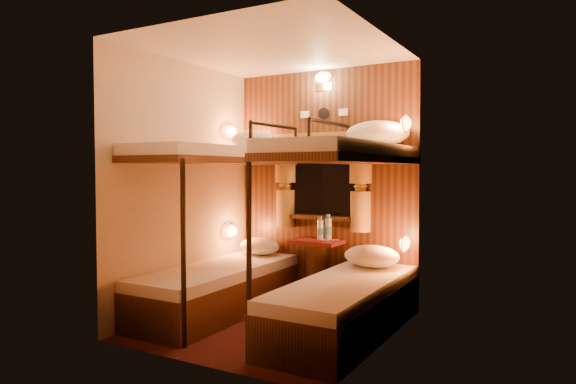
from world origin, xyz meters
The scene contains 22 objects.
floor centered at (0.00, 0.00, 0.00)m, with size 2.10×2.10×0.00m, color #39170F.
ceiling centered at (0.00, 0.00, 2.40)m, with size 2.10×2.10×0.00m, color silver.
wall_back centered at (0.00, 1.05, 1.20)m, with size 2.40×2.40×0.00m, color #C6B293.
wall_front centered at (0.00, -1.05, 1.20)m, with size 2.40×2.40×0.00m, color #C6B293.
wall_left centered at (-1.00, 0.00, 1.20)m, with size 2.40×2.40×0.00m, color #C6B293.
wall_right centered at (1.00, 0.00, 1.20)m, with size 2.40×2.40×0.00m, color #C6B293.
back_panel centered at (0.00, 1.04, 1.20)m, with size 2.00×0.03×2.40m, color #331D0E.
bunk_left centered at (-0.65, 0.07, 0.56)m, with size 0.72×1.90×1.82m.
bunk_right centered at (0.65, 0.07, 0.56)m, with size 0.72×1.90×1.82m.
window centered at (0.00, 1.00, 1.18)m, with size 1.00×0.12×0.79m.
curtains centered at (0.00, 0.97, 1.26)m, with size 1.10×0.22×1.00m.
back_fixtures centered at (0.00, 1.00, 2.25)m, with size 0.54×0.09×0.48m.
reading_lamps centered at (0.00, 0.70, 1.24)m, with size 2.00×0.20×1.25m.
table centered at (0.00, 0.85, 0.41)m, with size 0.50×0.34×0.66m.
bottle_left centered at (0.04, 0.87, 0.75)m, with size 0.07×0.07×0.24m.
bottle_right centered at (0.11, 0.90, 0.76)m, with size 0.08×0.08×0.26m.
sachet_a centered at (0.10, 0.86, 0.65)m, with size 0.08×0.06×0.01m, color silver.
sachet_b centered at (0.17, 0.94, 0.65)m, with size 0.07×0.06×0.01m, color silver.
pillow_lower_left centered at (-0.65, 0.80, 0.55)m, with size 0.46×0.33×0.18m, color white.
pillow_lower_right centered at (0.65, 0.70, 0.56)m, with size 0.53×0.38×0.21m, color white.
pillow_upper_left centered at (-0.65, 0.66, 1.68)m, with size 0.48×0.35×0.19m, color white.
pillow_upper_right centered at (0.65, 0.83, 1.71)m, with size 0.61×0.44×0.24m, color white.
Camera 1 is at (2.30, -3.82, 1.36)m, focal length 32.00 mm.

